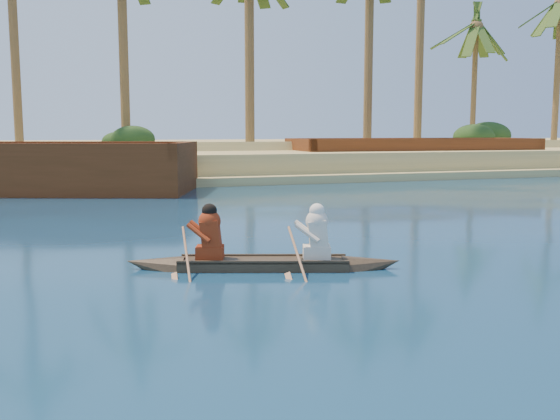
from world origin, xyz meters
name	(u,v)px	position (x,y,z in m)	size (l,w,h in m)	color
sandy_embankment	(39,155)	(0.00, 46.89, 0.53)	(150.00, 51.00, 1.50)	tan
palm_grove	(25,28)	(0.00, 35.00, 8.00)	(110.00, 14.00, 16.00)	#304B1A
shrub_cluster	(29,153)	(0.00, 31.50, 1.20)	(100.00, 6.00, 2.40)	#213E16
canoe	(263,255)	(4.75, 6.50, 0.25)	(4.60, 2.09, 1.28)	#3F3322
barge_mid	(15,171)	(-0.12, 22.60, 0.78)	(14.13, 8.89, 2.24)	#5E2C14
barge_right	(413,159)	(20.13, 27.00, 0.80)	(13.87, 5.32, 2.27)	#5E2C14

